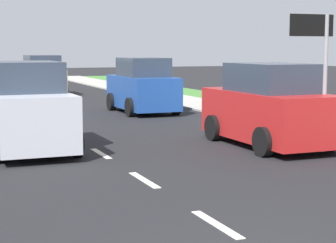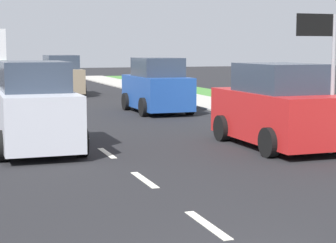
# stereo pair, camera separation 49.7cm
# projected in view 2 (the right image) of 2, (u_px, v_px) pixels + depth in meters

# --- Properties ---
(ground_plane) EXTENTS (96.00, 96.00, 0.00)m
(ground_plane) POSITION_uv_depth(u_px,v_px,m) (40.00, 106.00, 25.38)
(ground_plane) COLOR black
(lane_center_line) EXTENTS (0.14, 46.40, 0.01)m
(lane_center_line) POSITION_uv_depth(u_px,v_px,m) (29.00, 98.00, 29.31)
(lane_center_line) COLOR silver
(lane_center_line) RESTS_ON ground
(lane_direction_sign) EXTENTS (1.16, 0.11, 3.20)m
(lane_direction_sign) POSITION_uv_depth(u_px,v_px,m) (325.00, 49.00, 13.51)
(lane_direction_sign) COLOR gray
(lane_direction_sign) RESTS_ON ground
(car_oncoming_lead) EXTENTS (1.96, 3.94, 2.12)m
(car_oncoming_lead) POSITION_uv_depth(u_px,v_px,m) (35.00, 109.00, 14.18)
(car_oncoming_lead) COLOR silver
(car_oncoming_lead) RESTS_ON ground
(car_outgoing_far) EXTENTS (2.01, 4.23, 2.08)m
(car_outgoing_far) POSITION_uv_depth(u_px,v_px,m) (61.00, 77.00, 30.82)
(car_outgoing_far) COLOR gray
(car_outgoing_far) RESTS_ON ground
(car_parked_curbside) EXTENTS (2.01, 4.11, 2.06)m
(car_parked_curbside) POSITION_uv_depth(u_px,v_px,m) (277.00, 108.00, 14.66)
(car_parked_curbside) COLOR red
(car_parked_curbside) RESTS_ON ground
(car_parked_far) EXTENTS (1.98, 3.84, 2.07)m
(car_parked_far) POSITION_uv_depth(u_px,v_px,m) (157.00, 87.00, 22.55)
(car_parked_far) COLOR #1E4799
(car_parked_far) RESTS_ON ground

